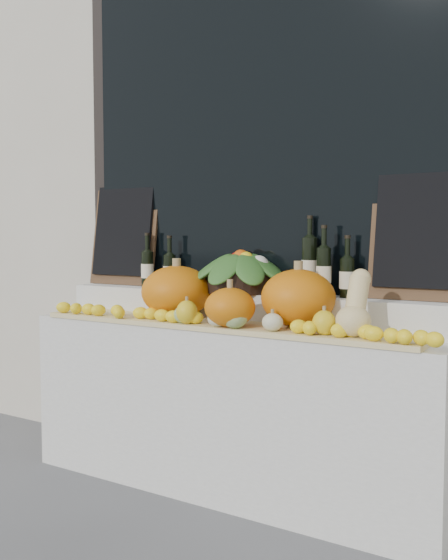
{
  "coord_description": "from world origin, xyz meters",
  "views": [
    {
      "loc": [
        1.68,
        -1.25,
        1.35
      ],
      "look_at": [
        0.0,
        1.45,
        1.12
      ],
      "focal_mm": 40.0,
      "sensor_mm": 36.0,
      "label": 1
    }
  ],
  "objects_px": {
    "pumpkin_left": "(177,291)",
    "wine_bottle_tall": "(310,265)",
    "pumpkin_right": "(298,298)",
    "produce_bowl": "(241,271)",
    "butternut_squash": "(355,309)"
  },
  "relations": [
    {
      "from": "pumpkin_right",
      "to": "wine_bottle_tall",
      "type": "xyz_separation_m",
      "value": [
        -0.04,
        0.23,
        0.15
      ]
    },
    {
      "from": "pumpkin_left",
      "to": "wine_bottle_tall",
      "type": "xyz_separation_m",
      "value": [
        0.67,
        0.25,
        0.15
      ]
    },
    {
      "from": "pumpkin_right",
      "to": "produce_bowl",
      "type": "xyz_separation_m",
      "value": [
        -0.42,
        0.16,
        0.11
      ]
    },
    {
      "from": "produce_bowl",
      "to": "wine_bottle_tall",
      "type": "xyz_separation_m",
      "value": [
        0.38,
        0.06,
        0.04
      ]
    },
    {
      "from": "butternut_squash",
      "to": "wine_bottle_tall",
      "type": "height_order",
      "value": "wine_bottle_tall"
    },
    {
      "from": "pumpkin_left",
      "to": "pumpkin_right",
      "type": "height_order",
      "value": "same"
    },
    {
      "from": "pumpkin_right",
      "to": "produce_bowl",
      "type": "relative_size",
      "value": 0.61
    },
    {
      "from": "wine_bottle_tall",
      "to": "produce_bowl",
      "type": "bearing_deg",
      "value": -170.5
    },
    {
      "from": "butternut_squash",
      "to": "pumpkin_left",
      "type": "bearing_deg",
      "value": 174.41
    },
    {
      "from": "produce_bowl",
      "to": "wine_bottle_tall",
      "type": "bearing_deg",
      "value": 9.5
    },
    {
      "from": "pumpkin_right",
      "to": "pumpkin_left",
      "type": "bearing_deg",
      "value": -177.84
    },
    {
      "from": "pumpkin_left",
      "to": "butternut_squash",
      "type": "xyz_separation_m",
      "value": [
        1.05,
        -0.1,
        -0.02
      ]
    },
    {
      "from": "pumpkin_right",
      "to": "wine_bottle_tall",
      "type": "relative_size",
      "value": 0.88
    },
    {
      "from": "pumpkin_right",
      "to": "butternut_squash",
      "type": "distance_m",
      "value": 0.36
    },
    {
      "from": "pumpkin_left",
      "to": "pumpkin_right",
      "type": "bearing_deg",
      "value": 2.16
    }
  ]
}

